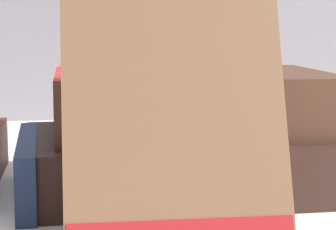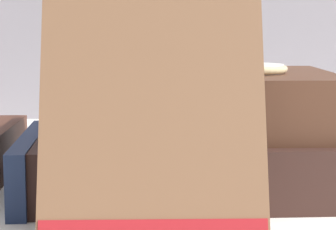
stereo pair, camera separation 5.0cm
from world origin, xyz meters
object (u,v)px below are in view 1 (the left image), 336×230
Objects in this scene: book_flat_bottom at (165,162)px; pocket_watch at (248,68)px; reading_glasses at (44,150)px; book_flat_top at (185,102)px; book_leaning_front at (172,103)px.

pocket_watch reaches higher than book_flat_bottom.
pocket_watch is at bearing 0.88° from book_flat_bottom.
reading_glasses is at bearing 133.72° from pocket_watch.
reading_glasses is at bearing 117.55° from book_flat_bottom.
book_leaning_front is (-0.03, -0.11, 0.01)m from book_flat_top.
pocket_watch is at bearing 57.72° from book_leaning_front.
book_leaning_front is at bearing -102.64° from book_flat_top.
book_leaning_front is 0.28m from reading_glasses.
book_flat_top is 1.83× the size of reading_glasses.
pocket_watch is 0.49× the size of reading_glasses.
book_flat_bottom is at bearing -177.20° from pocket_watch.
book_leaning_front reaches higher than book_flat_bottom.
pocket_watch is (0.07, 0.11, 0.01)m from book_leaning_front.
pocket_watch is (0.04, -0.01, 0.02)m from book_flat_top.
book_flat_top is at bearing 32.05° from book_flat_bottom.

